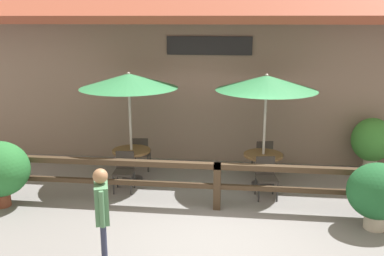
{
  "coord_description": "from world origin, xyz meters",
  "views": [
    {
      "loc": [
        0.42,
        -6.74,
        3.65
      ],
      "look_at": [
        -0.53,
        1.39,
        1.55
      ],
      "focal_mm": 40.0,
      "sensor_mm": 36.0,
      "label": 1
    }
  ],
  "objects_px": {
    "patio_umbrella_middle": "(266,83)",
    "pedestrian": "(102,206)",
    "dining_table_near": "(132,156)",
    "chair_near_streetside": "(124,169)",
    "dining_table_middle": "(263,160)",
    "chair_middle_streetside": "(266,175)",
    "patio_umbrella_near": "(129,81)",
    "potted_plant_entrance_palm": "(378,192)",
    "chair_near_wallside": "(141,152)",
    "chair_middle_wallside": "(263,155)",
    "potted_plant_corner_fern": "(372,141)"
  },
  "relations": [
    {
      "from": "potted_plant_entrance_palm",
      "to": "potted_plant_corner_fern",
      "type": "distance_m",
      "value": 3.06
    },
    {
      "from": "chair_middle_streetside",
      "to": "patio_umbrella_middle",
      "type": "bearing_deg",
      "value": 84.53
    },
    {
      "from": "chair_middle_streetside",
      "to": "potted_plant_corner_fern",
      "type": "distance_m",
      "value": 3.16
    },
    {
      "from": "dining_table_near",
      "to": "chair_near_wallside",
      "type": "height_order",
      "value": "chair_near_wallside"
    },
    {
      "from": "chair_middle_streetside",
      "to": "potted_plant_entrance_palm",
      "type": "height_order",
      "value": "potted_plant_entrance_palm"
    },
    {
      "from": "chair_near_streetside",
      "to": "chair_middle_streetside",
      "type": "xyz_separation_m",
      "value": [
        3.04,
        -0.02,
        0.0
      ]
    },
    {
      "from": "potted_plant_corner_fern",
      "to": "patio_umbrella_middle",
      "type": "bearing_deg",
      "value": -157.43
    },
    {
      "from": "chair_near_streetside",
      "to": "potted_plant_entrance_palm",
      "type": "distance_m",
      "value": 5.07
    },
    {
      "from": "chair_near_streetside",
      "to": "potted_plant_corner_fern",
      "type": "height_order",
      "value": "potted_plant_corner_fern"
    },
    {
      "from": "chair_middle_wallside",
      "to": "pedestrian",
      "type": "height_order",
      "value": "pedestrian"
    },
    {
      "from": "dining_table_near",
      "to": "chair_middle_streetside",
      "type": "relative_size",
      "value": 1.03
    },
    {
      "from": "chair_near_wallside",
      "to": "potted_plant_entrance_palm",
      "type": "relative_size",
      "value": 0.7
    },
    {
      "from": "dining_table_near",
      "to": "chair_middle_wallside",
      "type": "xyz_separation_m",
      "value": [
        3.04,
        0.73,
        -0.1
      ]
    },
    {
      "from": "dining_table_middle",
      "to": "pedestrian",
      "type": "height_order",
      "value": "pedestrian"
    },
    {
      "from": "dining_table_middle",
      "to": "chair_middle_streetside",
      "type": "distance_m",
      "value": 0.7
    },
    {
      "from": "patio_umbrella_near",
      "to": "dining_table_near",
      "type": "height_order",
      "value": "patio_umbrella_near"
    },
    {
      "from": "patio_umbrella_near",
      "to": "dining_table_near",
      "type": "distance_m",
      "value": 1.74
    },
    {
      "from": "potted_plant_corner_fern",
      "to": "dining_table_middle",
      "type": "bearing_deg",
      "value": -157.43
    },
    {
      "from": "dining_table_near",
      "to": "chair_middle_streetside",
      "type": "distance_m",
      "value": 3.12
    },
    {
      "from": "potted_plant_corner_fern",
      "to": "pedestrian",
      "type": "relative_size",
      "value": 0.86
    },
    {
      "from": "dining_table_middle",
      "to": "patio_umbrella_near",
      "type": "bearing_deg",
      "value": -179.34
    },
    {
      "from": "chair_near_streetside",
      "to": "chair_middle_wallside",
      "type": "relative_size",
      "value": 1.0
    },
    {
      "from": "patio_umbrella_middle",
      "to": "pedestrian",
      "type": "distance_m",
      "value": 4.63
    },
    {
      "from": "dining_table_near",
      "to": "potted_plant_entrance_palm",
      "type": "xyz_separation_m",
      "value": [
        4.91,
        -1.85,
        0.11
      ]
    },
    {
      "from": "dining_table_near",
      "to": "patio_umbrella_middle",
      "type": "xyz_separation_m",
      "value": [
        3.01,
        0.03,
        1.74
      ]
    },
    {
      "from": "chair_near_streetside",
      "to": "potted_plant_corner_fern",
      "type": "distance_m",
      "value": 5.91
    },
    {
      "from": "chair_near_streetside",
      "to": "chair_middle_wallside",
      "type": "xyz_separation_m",
      "value": [
        3.04,
        1.37,
        0.0
      ]
    },
    {
      "from": "dining_table_near",
      "to": "dining_table_middle",
      "type": "bearing_deg",
      "value": 0.66
    },
    {
      "from": "chair_near_wallside",
      "to": "chair_near_streetside",
      "type": "bearing_deg",
      "value": 82.35
    },
    {
      "from": "patio_umbrella_near",
      "to": "potted_plant_entrance_palm",
      "type": "bearing_deg",
      "value": -20.63
    },
    {
      "from": "patio_umbrella_near",
      "to": "potted_plant_entrance_palm",
      "type": "xyz_separation_m",
      "value": [
        4.91,
        -1.85,
        -1.62
      ]
    },
    {
      "from": "dining_table_near",
      "to": "patio_umbrella_middle",
      "type": "bearing_deg",
      "value": 0.66
    },
    {
      "from": "patio_umbrella_near",
      "to": "chair_near_wallside",
      "type": "xyz_separation_m",
      "value": [
        0.07,
        0.64,
        -1.84
      ]
    },
    {
      "from": "chair_middle_streetside",
      "to": "potted_plant_entrance_palm",
      "type": "bearing_deg",
      "value": -40.93
    },
    {
      "from": "patio_umbrella_middle",
      "to": "chair_near_streetside",
      "type": "bearing_deg",
      "value": -167.41
    },
    {
      "from": "chair_middle_wallside",
      "to": "chair_near_wallside",
      "type": "bearing_deg",
      "value": -11.62
    },
    {
      "from": "patio_umbrella_near",
      "to": "dining_table_middle",
      "type": "distance_m",
      "value": 3.47
    },
    {
      "from": "chair_near_wallside",
      "to": "potted_plant_corner_fern",
      "type": "xyz_separation_m",
      "value": [
        5.57,
        0.49,
        0.33
      ]
    },
    {
      "from": "chair_near_streetside",
      "to": "chair_near_wallside",
      "type": "relative_size",
      "value": 1.0
    },
    {
      "from": "patio_umbrella_near",
      "to": "potted_plant_entrance_palm",
      "type": "relative_size",
      "value": 2.06
    },
    {
      "from": "dining_table_near",
      "to": "patio_umbrella_middle",
      "type": "distance_m",
      "value": 3.47
    },
    {
      "from": "chair_near_wallside",
      "to": "potted_plant_entrance_palm",
      "type": "bearing_deg",
      "value": 148.28
    },
    {
      "from": "patio_umbrella_middle",
      "to": "dining_table_middle",
      "type": "height_order",
      "value": "patio_umbrella_middle"
    },
    {
      "from": "chair_near_wallside",
      "to": "dining_table_middle",
      "type": "relative_size",
      "value": 0.97
    },
    {
      "from": "patio_umbrella_middle",
      "to": "pedestrian",
      "type": "bearing_deg",
      "value": -123.97
    },
    {
      "from": "dining_table_middle",
      "to": "chair_middle_streetside",
      "type": "bearing_deg",
      "value": -86.99
    },
    {
      "from": "potted_plant_entrance_palm",
      "to": "potted_plant_corner_fern",
      "type": "relative_size",
      "value": 0.9
    },
    {
      "from": "patio_umbrella_near",
      "to": "chair_near_streetside",
      "type": "distance_m",
      "value": 1.95
    },
    {
      "from": "chair_near_streetside",
      "to": "dining_table_middle",
      "type": "relative_size",
      "value": 0.97
    },
    {
      "from": "pedestrian",
      "to": "potted_plant_entrance_palm",
      "type": "bearing_deg",
      "value": -86.74
    }
  ]
}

